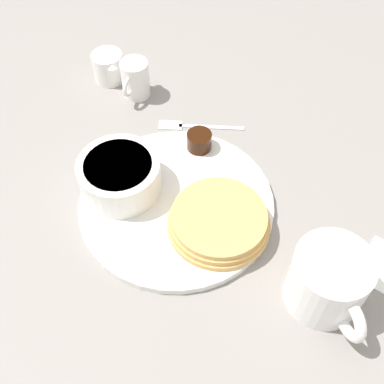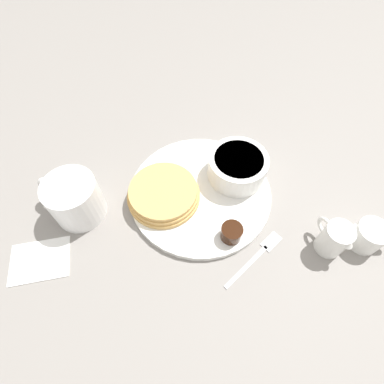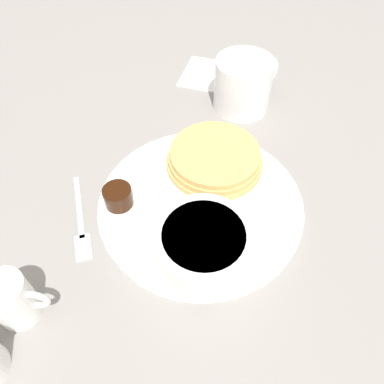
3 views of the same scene
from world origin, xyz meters
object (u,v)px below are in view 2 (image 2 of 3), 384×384
plate (200,193)px  creamer_pitcher_near (334,239)px  fork (259,253)px  coffee_mug (74,199)px  creamer_pitcher_far (368,236)px  bowl (238,166)px

plate → creamer_pitcher_near: creamer_pitcher_near is taller
plate → fork: (0.09, -0.13, -0.00)m
coffee_mug → creamer_pitcher_far: bearing=-12.7°
coffee_mug → creamer_pitcher_far: 0.52m
coffee_mug → fork: coffee_mug is taller
plate → fork: bearing=-56.1°
creamer_pitcher_far → fork: creamer_pitcher_far is taller
bowl → coffee_mug: (-0.31, -0.05, 0.00)m
bowl → creamer_pitcher_near: size_ratio=1.66×
plate → creamer_pitcher_near: (0.21, -0.13, 0.03)m
creamer_pitcher_far → fork: 0.19m
coffee_mug → creamer_pitcher_near: bearing=-14.7°
coffee_mug → creamer_pitcher_far: size_ratio=1.62×
fork → creamer_pitcher_far: bearing=1.2°
creamer_pitcher_far → coffee_mug: bearing=167.3°
plate → fork: 0.16m
bowl → coffee_mug: bearing=-171.2°
plate → creamer_pitcher_near: bearing=-31.8°
plate → creamer_pitcher_near: size_ratio=3.98×
plate → coffee_mug: (-0.23, -0.01, 0.04)m
creamer_pitcher_near → creamer_pitcher_far: 0.07m
plate → coffee_mug: size_ratio=2.33×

